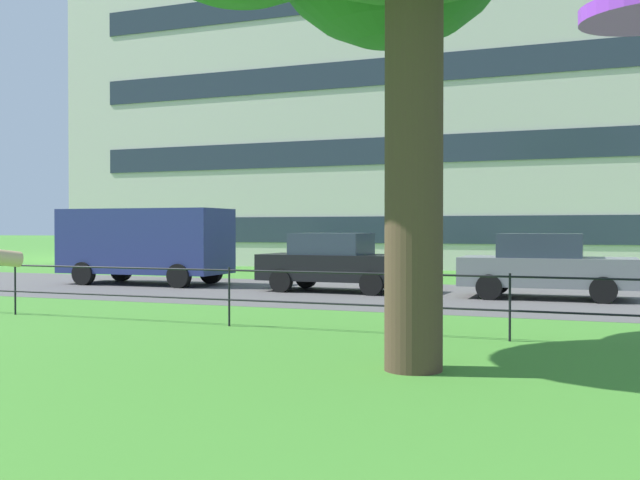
# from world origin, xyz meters

# --- Properties ---
(street_strip) EXTENTS (80.00, 7.77, 0.01)m
(street_strip) POSITION_xyz_m (0.00, 18.80, 0.00)
(street_strip) COLOR #565454
(street_strip) RESTS_ON ground
(park_fence) EXTENTS (37.25, 0.04, 1.00)m
(park_fence) POSITION_xyz_m (0.00, 11.97, 0.67)
(park_fence) COLOR black
(park_fence) RESTS_ON ground
(panel_van_right) EXTENTS (5.05, 2.20, 2.24)m
(panel_van_right) POSITION_xyz_m (-6.90, 19.54, 1.27)
(panel_van_right) COLOR navy
(panel_van_right) RESTS_ON ground
(car_black_center) EXTENTS (4.04, 1.88, 1.54)m
(car_black_center) POSITION_xyz_m (-0.75, 19.20, 0.78)
(car_black_center) COLOR black
(car_black_center) RESTS_ON ground
(car_grey_left) EXTENTS (4.04, 1.89, 1.54)m
(car_grey_left) POSITION_xyz_m (4.56, 19.14, 0.78)
(car_grey_left) COLOR slate
(car_grey_left) RESTS_ON ground
(apartment_building_background) EXTENTS (31.34, 12.09, 19.75)m
(apartment_building_background) POSITION_xyz_m (-3.07, 36.00, 9.88)
(apartment_building_background) COLOR beige
(apartment_building_background) RESTS_ON ground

